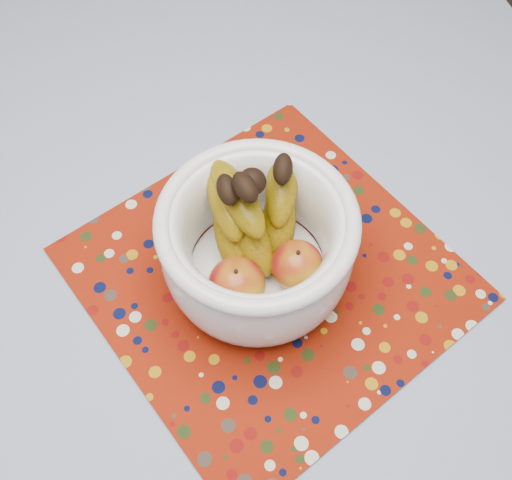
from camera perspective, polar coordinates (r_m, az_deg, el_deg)
The scene contains 4 objects.
table at distance 0.89m, azimuth -5.96°, elevation -3.10°, with size 1.20×1.20×0.75m.
tablecloth at distance 0.82m, azimuth -6.46°, elevation -0.41°, with size 1.32×1.32×0.01m, color #627AA4.
placemat at distance 0.79m, azimuth 1.24°, elevation -3.23°, with size 0.43×0.43×0.00m, color maroon.
fruit_bowl at distance 0.71m, azimuth 0.15°, elevation 0.29°, with size 0.23×0.24×0.19m.
Camera 1 is at (-0.02, -0.43, 1.45)m, focal length 42.00 mm.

